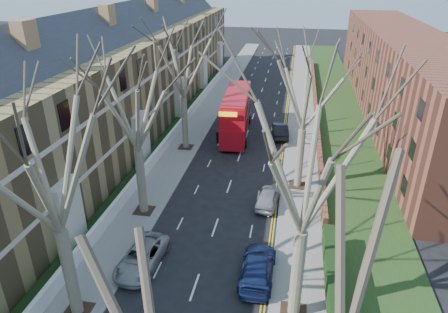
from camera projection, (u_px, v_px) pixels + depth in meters
The scene contains 16 objects.
pavement_left at pixel (206, 113), 50.82m from camera, with size 3.00×102.00×0.12m, color slate.
pavement_right at pixel (302, 119), 48.88m from camera, with size 3.00×102.00×0.12m, color slate.
terrace_left at pixel (119, 84), 42.59m from camera, with size 9.70×78.00×13.60m.
flats_right at pixel (401, 75), 48.46m from camera, with size 13.97×54.00×10.00m.
front_wall_left at pixel (176, 131), 43.73m from camera, with size 0.30×78.00×1.00m.
grass_verge_right at pixel (340, 120), 48.11m from camera, with size 6.00×102.00×0.06m.
tree_left_mid at pixel (44, 152), 17.37m from camera, with size 10.50×10.50×14.71m.
tree_left_far at pixel (132, 94), 26.39m from camera, with size 10.15×10.15×14.22m.
tree_left_dist at pixel (182, 54), 36.91m from camera, with size 10.50×10.50×14.71m.
tree_right_mid at pixel (310, 153), 17.30m from camera, with size 10.50×10.50×14.71m.
tree_right_far at pixel (307, 79), 29.88m from camera, with size 10.15×10.15×14.22m.
double_decker_bus at pixel (236, 115), 43.56m from camera, with size 3.33×11.17×4.61m.
car_left_far at pixel (142, 257), 24.63m from camera, with size 2.18×4.72×1.31m, color gray.
car_right_near at pixel (258, 267), 23.74m from camera, with size 1.98×4.87×1.41m, color #16214E.
car_right_mid at pixel (268, 197), 31.01m from camera, with size 1.58×3.92×1.34m, color gray.
car_right_far at pixel (280, 130), 43.53m from camera, with size 1.57×4.51×1.49m, color black.
Camera 1 is at (4.85, -8.10, 16.85)m, focal length 32.00 mm.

